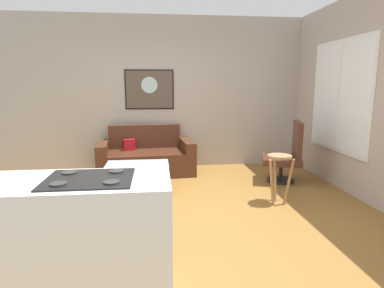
# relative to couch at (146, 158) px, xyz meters

# --- Properties ---
(ground) EXTENTS (6.40, 6.40, 0.04)m
(ground) POSITION_rel_couch_xyz_m (0.35, -1.94, -0.30)
(ground) COLOR olive
(back_wall) EXTENTS (6.40, 0.05, 2.80)m
(back_wall) POSITION_rel_couch_xyz_m (0.35, 0.48, 1.12)
(back_wall) COLOR #A9A196
(back_wall) RESTS_ON ground
(right_wall) EXTENTS (0.05, 6.40, 2.80)m
(right_wall) POSITION_rel_couch_xyz_m (2.98, -1.64, 1.12)
(right_wall) COLOR #AEA097
(right_wall) RESTS_ON ground
(couch) EXTENTS (1.72, 0.99, 0.83)m
(couch) POSITION_rel_couch_xyz_m (0.00, 0.00, 0.00)
(couch) COLOR #482517
(couch) RESTS_ON ground
(coffee_table) EXTENTS (0.90, 0.50, 0.42)m
(coffee_table) POSITION_rel_couch_xyz_m (-0.09, -1.01, 0.11)
(coffee_table) COLOR silver
(coffee_table) RESTS_ON ground
(armchair) EXTENTS (0.75, 0.76, 0.98)m
(armchair) POSITION_rel_couch_xyz_m (2.28, -0.79, 0.17)
(armchair) COLOR black
(armchair) RESTS_ON ground
(bar_stool) EXTENTS (0.36, 0.35, 0.65)m
(bar_stool) POSITION_rel_couch_xyz_m (1.78, -1.72, 0.22)
(bar_stool) COLOR #A0744B
(bar_stool) RESTS_ON ground
(kitchen_counter) EXTENTS (1.76, 0.63, 0.92)m
(kitchen_counter) POSITION_rel_couch_xyz_m (-0.59, -3.43, 0.17)
(kitchen_counter) COLOR white
(kitchen_counter) RESTS_ON ground
(wall_painting) EXTENTS (0.90, 0.03, 0.72)m
(wall_painting) POSITION_rel_couch_xyz_m (0.08, 0.44, 1.19)
(wall_painting) COLOR black
(window) EXTENTS (0.03, 1.57, 1.67)m
(window) POSITION_rel_couch_xyz_m (2.94, -1.04, 1.10)
(window) COLOR silver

